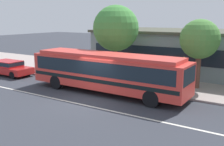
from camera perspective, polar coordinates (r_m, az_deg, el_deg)
The scene contains 11 objects.
ground_plane at distance 16.57m, azimuth -5.15°, elevation -5.87°, with size 120.00×120.00×0.00m, color #33363E.
sidewalk_slab at distance 22.66m, azimuth 6.32°, elevation -0.96°, with size 60.00×8.00×0.12m, color #A59590.
lane_stripe_center at distance 15.98m, azimuth -6.91°, elevation -6.57°, with size 56.00×0.16×0.01m, color silver.
transit_bus at distance 17.79m, azimuth -1.19°, elevation 0.59°, with size 11.17×2.52×2.68m.
sedan_behind_bus at distance 25.30m, azimuth -21.15°, elevation 1.18°, with size 4.41×1.88×1.29m.
pedestrian_waiting_near_sign at distance 18.41m, azimuth 11.68°, elevation -0.83°, with size 0.46×0.46×1.64m.
pedestrian_walking_along_curb at distance 18.15m, azimuth 15.61°, elevation -1.25°, with size 0.35×0.35×1.61m.
bus_stop_sign at distance 17.27m, azimuth 14.81°, elevation 0.34°, with size 0.08×0.44×2.47m.
street_tree_near_stop at distance 21.47m, azimuth 0.82°, elevation 9.49°, with size 3.64×3.64×5.88m.
street_tree_mid_block at distance 19.34m, azimuth 18.17°, elevation 6.77°, with size 2.71×2.71×4.80m.
station_building at distance 26.32m, azimuth 15.63°, elevation 4.61°, with size 16.38×9.24×3.88m.
Camera 1 is at (9.71, -12.48, 4.97)m, focal length 42.95 mm.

